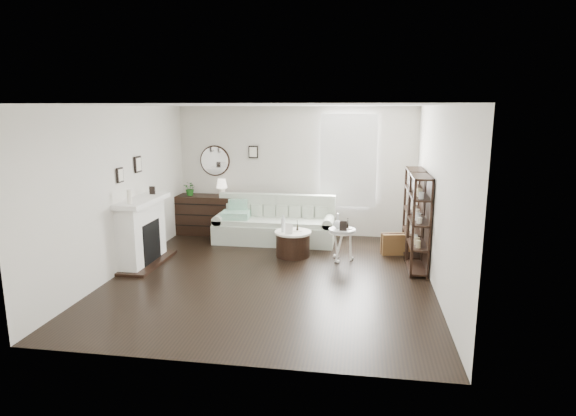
% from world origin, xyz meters
% --- Properties ---
extents(room, '(5.50, 5.50, 5.50)m').
position_xyz_m(room, '(0.73, 2.70, 1.60)').
color(room, black).
rests_on(room, ground).
extents(fireplace, '(0.50, 1.40, 1.84)m').
position_xyz_m(fireplace, '(-2.32, 0.30, 0.54)').
color(fireplace, white).
rests_on(fireplace, ground).
extents(shelf_unit_far, '(0.30, 0.80, 1.60)m').
position_xyz_m(shelf_unit_far, '(2.33, 1.55, 0.80)').
color(shelf_unit_far, black).
rests_on(shelf_unit_far, ground).
extents(shelf_unit_near, '(0.30, 0.80, 1.60)m').
position_xyz_m(shelf_unit_near, '(2.33, 0.65, 0.80)').
color(shelf_unit_near, black).
rests_on(shelf_unit_near, ground).
extents(sofa, '(2.40, 0.83, 0.93)m').
position_xyz_m(sofa, '(-0.33, 2.07, 0.31)').
color(sofa, '#B6C1AC').
rests_on(sofa, ground).
extents(quilt, '(0.59, 0.50, 0.14)m').
position_xyz_m(quilt, '(-1.11, 1.95, 0.55)').
color(quilt, '#23815C').
rests_on(quilt, sofa).
extents(suitcase, '(0.61, 0.31, 0.39)m').
position_xyz_m(suitcase, '(2.07, 1.55, 0.20)').
color(suitcase, olive).
rests_on(suitcase, ground).
extents(dresser, '(1.25, 0.54, 0.83)m').
position_xyz_m(dresser, '(-1.90, 2.47, 0.42)').
color(dresser, black).
rests_on(dresser, ground).
extents(table_lamp, '(0.29, 0.29, 0.37)m').
position_xyz_m(table_lamp, '(-1.53, 2.47, 1.02)').
color(table_lamp, '#F4E6CD').
rests_on(table_lamp, dresser).
extents(potted_plant, '(0.33, 0.30, 0.30)m').
position_xyz_m(potted_plant, '(-2.21, 2.42, 0.98)').
color(potted_plant, '#20631C').
rests_on(potted_plant, dresser).
extents(drum_table, '(0.67, 0.67, 0.46)m').
position_xyz_m(drum_table, '(0.18, 1.14, 0.24)').
color(drum_table, black).
rests_on(drum_table, ground).
extents(pedestal_table, '(0.48, 0.48, 0.58)m').
position_xyz_m(pedestal_table, '(1.07, 1.02, 0.53)').
color(pedestal_table, silver).
rests_on(pedestal_table, ground).
extents(eiffel_drum, '(0.12, 0.12, 0.18)m').
position_xyz_m(eiffel_drum, '(0.25, 1.19, 0.55)').
color(eiffel_drum, black).
rests_on(eiffel_drum, drum_table).
extents(bottle_drum, '(0.07, 0.07, 0.32)m').
position_xyz_m(bottle_drum, '(0.01, 1.07, 0.62)').
color(bottle_drum, silver).
rests_on(bottle_drum, drum_table).
extents(card_frame_drum, '(0.14, 0.06, 0.18)m').
position_xyz_m(card_frame_drum, '(0.13, 0.98, 0.56)').
color(card_frame_drum, white).
rests_on(card_frame_drum, drum_table).
extents(eiffel_ped, '(0.10, 0.10, 0.17)m').
position_xyz_m(eiffel_ped, '(1.16, 1.05, 0.66)').
color(eiffel_ped, black).
rests_on(eiffel_ped, pedestal_table).
extents(flask_ped, '(0.15, 0.15, 0.27)m').
position_xyz_m(flask_ped, '(0.99, 1.04, 0.71)').
color(flask_ped, silver).
rests_on(flask_ped, pedestal_table).
extents(card_frame_ped, '(0.13, 0.05, 0.17)m').
position_xyz_m(card_frame_ped, '(1.09, 0.90, 0.66)').
color(card_frame_ped, black).
rests_on(card_frame_ped, pedestal_table).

